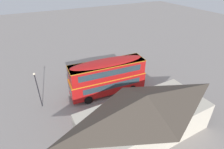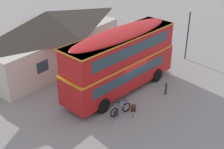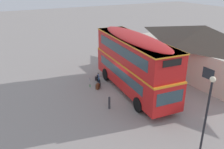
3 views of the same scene
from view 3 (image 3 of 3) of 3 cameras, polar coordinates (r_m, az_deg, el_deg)
The scene contains 9 objects.
ground_plane at distance 19.50m, azimuth 3.53°, elevation -4.59°, with size 120.00×120.00×0.00m, color gray.
double_decker_bus at distance 18.90m, azimuth 5.32°, elevation 3.18°, with size 10.06×3.18×4.79m.
touring_bicycle at distance 21.00m, azimuth -3.39°, elevation -1.40°, with size 1.67×0.58×1.02m.
backpack_on_ground at distance 20.11m, azimuth -3.51°, elevation -2.84°, with size 0.38×0.41×0.53m.
water_bottle_green_metal at distance 20.56m, azimuth -5.38°, elevation -2.77°, with size 0.07×0.07×0.26m.
water_bottle_clear_plastic at distance 21.82m, azimuth -5.52°, elevation -1.24°, with size 0.07×0.07×0.26m.
pub_building at distance 24.10m, azimuth 21.04°, elevation 5.59°, with size 13.37×6.33×4.82m.
street_lamp at distance 12.35m, azimuth 22.16°, elevation -8.22°, with size 0.28×0.28×4.72m.
kerb_bollard at distance 17.09m, azimuth -0.66°, elevation -6.83°, with size 0.16×0.16×0.97m.
Camera 3 is at (14.84, -9.01, 8.88)m, focal length 37.49 mm.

